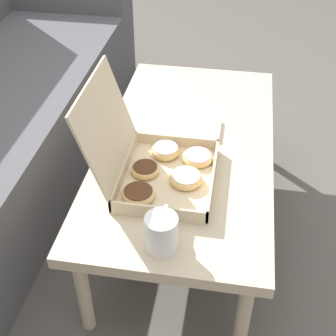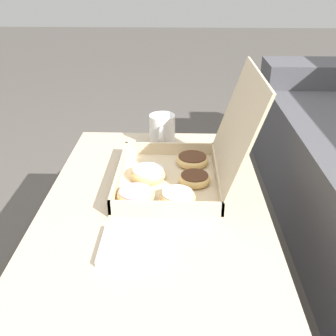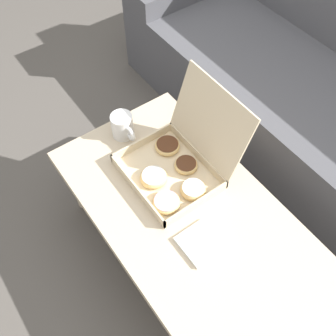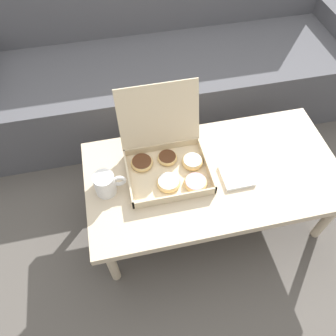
# 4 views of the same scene
# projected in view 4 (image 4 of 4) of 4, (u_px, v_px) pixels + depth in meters

# --- Properties ---
(ground_plane) EXTENTS (12.00, 12.00, 0.00)m
(ground_plane) POSITION_uv_depth(u_px,v_px,m) (199.00, 191.00, 1.91)
(ground_plane) COLOR #514C47
(couch) EXTENTS (2.57, 0.83, 0.94)m
(couch) POSITION_uv_depth(u_px,v_px,m) (169.00, 61.00, 2.13)
(couch) COLOR #4C4C51
(couch) RESTS_ON ground_plane
(coffee_table) EXTENTS (1.18, 0.61, 0.39)m
(coffee_table) POSITION_uv_depth(u_px,v_px,m) (213.00, 177.00, 1.54)
(coffee_table) COLOR #C6B293
(coffee_table) RESTS_ON ground_plane
(pastry_box) EXTENTS (0.37, 0.39, 0.33)m
(pastry_box) POSITION_uv_depth(u_px,v_px,m) (169.00, 160.00, 1.48)
(pastry_box) COLOR beige
(pastry_box) RESTS_ON coffee_table
(coffee_mug) EXTENTS (0.14, 0.09, 0.11)m
(coffee_mug) POSITION_uv_depth(u_px,v_px,m) (106.00, 184.00, 1.41)
(coffee_mug) COLOR white
(coffee_mug) RESTS_ON coffee_table
(napkin_stack) EXTENTS (0.14, 0.14, 0.01)m
(napkin_stack) POSITION_uv_depth(u_px,v_px,m) (237.00, 176.00, 1.49)
(napkin_stack) COLOR white
(napkin_stack) RESTS_ON coffee_table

